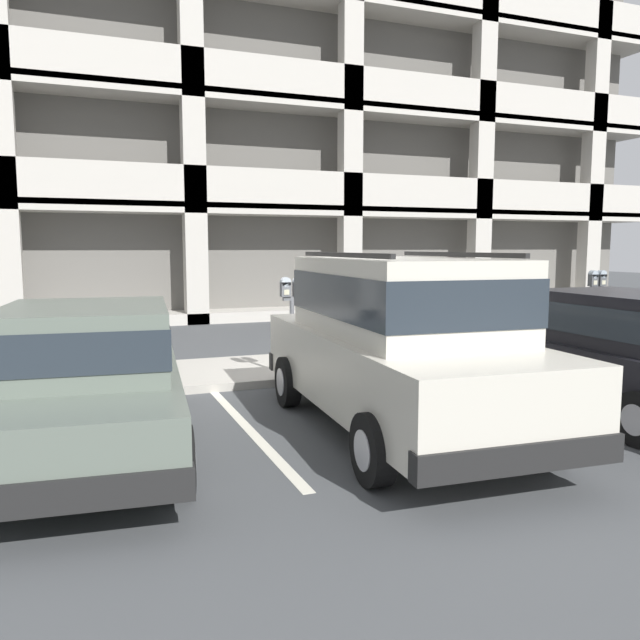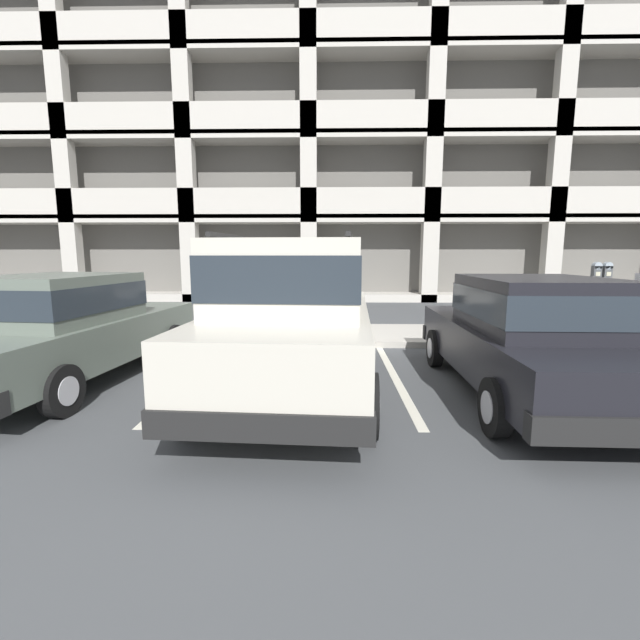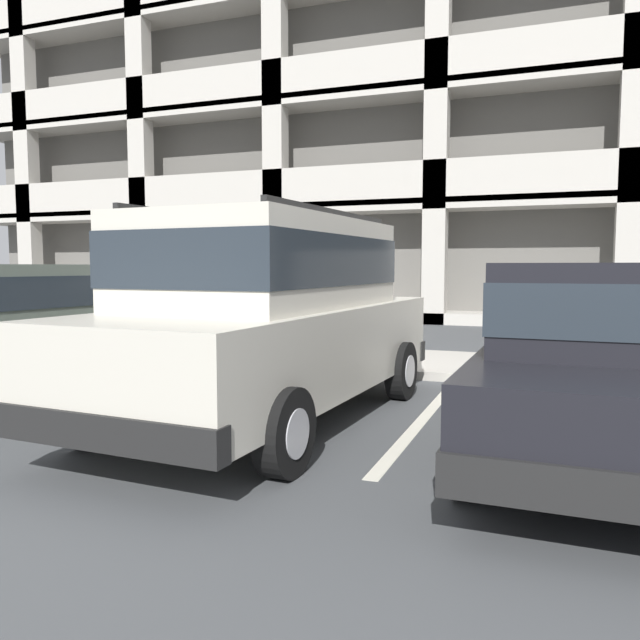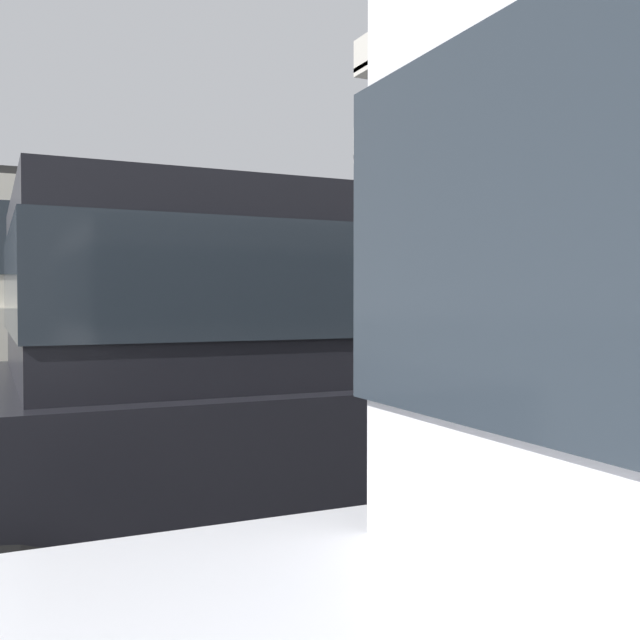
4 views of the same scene
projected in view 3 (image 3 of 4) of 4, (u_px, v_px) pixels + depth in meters
name	position (u px, v px, depth m)	size (l,w,h in m)	color
ground_plane	(341.00, 382.00, 8.49)	(80.00, 80.00, 0.10)	#444749
sidewalk	(368.00, 360.00, 9.69)	(40.00, 2.20, 0.12)	#ADA89E
parking_stall_lines	(432.00, 409.00, 6.66)	(12.04, 4.80, 0.01)	silver
silver_suv	(269.00, 311.00, 6.08)	(2.21, 4.88, 2.03)	beige
red_sedan	(36.00, 324.00, 7.55)	(2.16, 4.63, 1.54)	#5B665B
dark_hatchback	(600.00, 355.00, 4.89)	(1.92, 4.52, 1.54)	black
parking_meter_near	(333.00, 285.00, 8.79)	(0.35, 0.12, 1.52)	#595B60
parking_garage	(466.00, 38.00, 20.57)	(32.00, 10.00, 19.25)	#64625C
fire_hydrant	(105.00, 328.00, 10.61)	(0.30, 0.30, 0.70)	gold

